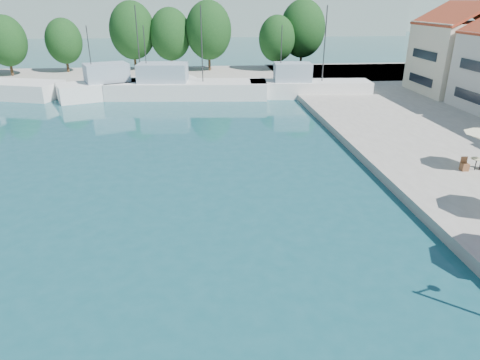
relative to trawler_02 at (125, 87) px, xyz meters
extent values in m
cube|color=gray|center=(5.40, 11.33, -0.77)|extent=(90.00, 16.00, 0.60)
cube|color=#8E9B91|center=(-16.60, 104.33, 6.93)|extent=(180.00, 40.00, 16.00)
cube|color=#8E9B91|center=(53.40, 124.33, 4.93)|extent=(140.00, 40.00, 12.00)
cube|color=beige|center=(37.40, -4.67, 3.28)|extent=(8.60, 8.50, 7.50)
pyramid|color=#A43724|center=(37.40, -4.67, 8.83)|extent=(9.00, 8.80, 1.80)
cube|color=white|center=(0.37, 0.15, -0.37)|extent=(15.80, 9.58, 2.20)
cube|color=#8A9DAB|center=(-1.77, -0.73, 1.73)|extent=(5.46, 4.62, 2.00)
cylinder|color=#2D2D2D|center=(1.80, 0.74, 4.73)|extent=(0.12, 0.12, 8.00)
cylinder|color=#2D2D2D|center=(-3.20, -1.31, 3.73)|extent=(0.10, 0.10, 6.00)
cube|color=silver|center=(7.18, -1.49, -0.37)|extent=(18.18, 6.14, 2.20)
cube|color=#8A9DAB|center=(4.52, -1.26, 1.73)|extent=(5.64, 4.01, 2.00)
cylinder|color=#2D2D2D|center=(8.96, -1.64, 4.73)|extent=(0.12, 0.12, 8.00)
cylinder|color=#2D2D2D|center=(2.74, -1.11, 3.73)|extent=(0.10, 0.10, 6.00)
cube|color=silver|center=(21.12, -2.44, -0.37)|extent=(13.88, 4.52, 2.20)
cube|color=#8A9DAB|center=(19.07, -2.29, 1.73)|extent=(4.28, 3.02, 2.00)
cylinder|color=#2D2D2D|center=(22.48, -2.54, 4.73)|extent=(0.12, 0.12, 8.00)
cylinder|color=#2D2D2D|center=(17.71, -2.19, 3.73)|extent=(0.10, 0.10, 6.00)
cylinder|color=#3F2B19|center=(-17.26, 12.46, 1.31)|extent=(0.36, 0.36, 3.55)
ellipsoid|color=#103414|center=(-17.26, 12.46, 4.14)|extent=(5.39, 5.39, 6.74)
cylinder|color=#3F2B19|center=(-10.44, 15.12, 1.19)|extent=(0.36, 0.36, 3.32)
ellipsoid|color=#103414|center=(-10.44, 15.12, 3.85)|extent=(5.05, 5.05, 6.31)
cylinder|color=#3F2B19|center=(-0.88, 16.27, 1.69)|extent=(0.36, 0.36, 4.32)
ellipsoid|color=#103414|center=(-0.88, 16.27, 5.15)|extent=(6.57, 6.57, 8.21)
cylinder|color=#3F2B19|center=(4.59, 15.62, 1.50)|extent=(0.36, 0.36, 3.93)
ellipsoid|color=#103414|center=(4.59, 15.62, 4.64)|extent=(5.97, 5.97, 7.46)
cylinder|color=#3F2B19|center=(10.16, 14.75, 1.71)|extent=(0.36, 0.36, 4.35)
ellipsoid|color=#103414|center=(10.16, 14.75, 5.19)|extent=(6.62, 6.62, 8.27)
cylinder|color=#3F2B19|center=(20.03, 13.83, 1.27)|extent=(0.36, 0.36, 3.48)
ellipsoid|color=#103414|center=(20.03, 13.83, 4.05)|extent=(5.28, 5.28, 6.60)
cylinder|color=#3F2B19|center=(24.22, 15.78, 1.74)|extent=(0.36, 0.36, 4.42)
ellipsoid|color=#103414|center=(24.22, 15.78, 5.28)|extent=(6.72, 6.72, 8.40)
cylinder|color=black|center=(25.23, -27.65, -0.10)|extent=(0.06, 0.06, 0.74)
cylinder|color=beige|center=(25.23, -27.65, 0.27)|extent=(0.70, 0.70, 0.04)
cube|color=brown|center=(24.53, -27.65, -0.24)|extent=(0.42, 0.42, 0.46)
camera|label=1|loc=(8.52, -50.67, 9.17)|focal=32.00mm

